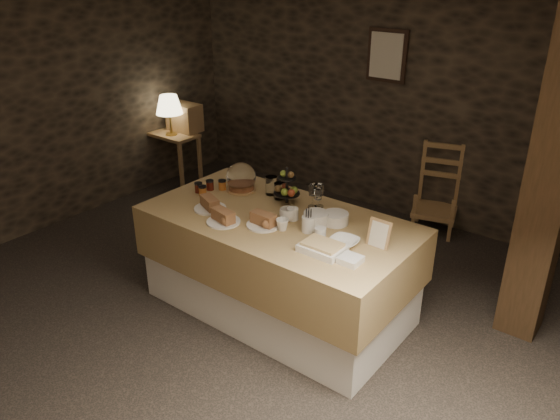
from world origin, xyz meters
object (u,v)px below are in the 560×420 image
Objects in this scene: wine_rack at (184,117)px; buffet_table at (278,258)px; console_table at (173,143)px; timber_column at (551,176)px; table_lamp at (169,105)px; chair at (439,193)px; fruit_stand at (287,189)px.

buffet_table is at bearing -29.45° from wine_rack.
wine_rack is (0.05, 0.18, 0.30)m from console_table.
timber_column is (4.39, -0.34, 0.72)m from console_table.
table_lamp reaches higher than console_table.
fruit_stand is at bearing -122.23° from chair.
chair is 2.10m from fruit_stand.
fruit_stand is at bearing -22.21° from console_table.
table_lamp is at bearing 176.12° from timber_column.
console_table is 0.27× the size of timber_column.
timber_column is 8.44× the size of fruit_stand.
table_lamp is 4.35m from timber_column.
fruit_stand is (2.59, -1.06, 0.40)m from console_table.
timber_column reaches higher than console_table.
chair is (3.10, 0.94, -0.66)m from table_lamp.
chair is 1.96m from timber_column.
console_table is 0.35m from wine_rack.
buffet_table is at bearing -65.71° from fruit_stand.
timber_column is (1.67, 0.98, 0.81)m from buffet_table.
table_lamp reaches higher than wine_rack.
buffet_table is 2.10m from timber_column.
console_table is 0.96× the size of chair.
fruit_stand reaches higher than console_table.
wine_rack is at bearing 150.55° from buffet_table.
buffet_table is 5.11× the size of wine_rack.
buffet_table is 0.83× the size of timber_column.
buffet_table is 3.01m from table_lamp.
timber_column is at bearing 30.34° from buffet_table.
table_lamp is at bearing 154.44° from buffet_table.
timber_column is at bearing -6.88° from wine_rack.
chair is at bearing 12.83° from wine_rack.
timber_column reaches higher than fruit_stand.
buffet_table is at bearing -149.66° from timber_column.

